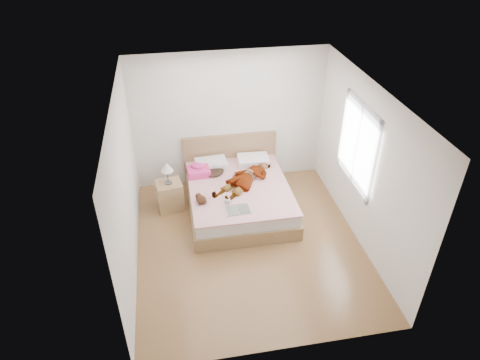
{
  "coord_description": "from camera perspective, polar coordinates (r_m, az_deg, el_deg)",
  "views": [
    {
      "loc": [
        -1.07,
        -5.16,
        4.76
      ],
      "look_at": [
        0.0,
        0.85,
        0.7
      ],
      "focal_mm": 32.0,
      "sensor_mm": 36.0,
      "label": 1
    }
  ],
  "objects": [
    {
      "name": "ground",
      "position": [
        7.1,
        1.22,
        -8.47
      ],
      "size": [
        4.0,
        4.0,
        0.0
      ],
      "primitive_type": "plane",
      "color": "#512D19",
      "rests_on": "ground"
    },
    {
      "name": "woman",
      "position": [
        7.59,
        0.78,
        0.5
      ],
      "size": [
        1.46,
        1.43,
        0.2
      ],
      "primitive_type": "imported",
      "rotation": [
        0.0,
        0.0,
        -0.8
      ],
      "color": "white",
      "rests_on": "bed"
    },
    {
      "name": "hair",
      "position": [
        7.93,
        -3.88,
        1.48
      ],
      "size": [
        0.58,
        0.65,
        0.08
      ],
      "primitive_type": "ellipsoid",
      "rotation": [
        0.0,
        0.0,
        0.25
      ],
      "color": "black",
      "rests_on": "bed"
    },
    {
      "name": "phone",
      "position": [
        7.83,
        -3.37,
        2.11
      ],
      "size": [
        0.09,
        0.09,
        0.05
      ],
      "primitive_type": "cube",
      "rotation": [
        0.44,
        0.0,
        0.77
      ],
      "color": "silver",
      "rests_on": "bed"
    },
    {
      "name": "room_shell",
      "position": [
        6.97,
        15.39,
        4.43
      ],
      "size": [
        4.0,
        4.0,
        4.0
      ],
      "color": "white",
      "rests_on": "ground"
    },
    {
      "name": "bed",
      "position": [
        7.72,
        -0.24,
        -1.87
      ],
      "size": [
        1.8,
        2.08,
        1.0
      ],
      "color": "olive",
      "rests_on": "ground"
    },
    {
      "name": "towel",
      "position": [
        7.82,
        -5.57,
        1.28
      ],
      "size": [
        0.42,
        0.36,
        0.21
      ],
      "color": "#FC449A",
      "rests_on": "bed"
    },
    {
      "name": "magazine",
      "position": [
        6.95,
        -0.26,
        -3.99
      ],
      "size": [
        0.43,
        0.28,
        0.02
      ],
      "color": "white",
      "rests_on": "bed"
    },
    {
      "name": "coffee_mug",
      "position": [
        7.07,
        -1.63,
        -2.86
      ],
      "size": [
        0.12,
        0.11,
        0.09
      ],
      "color": "silver",
      "rests_on": "bed"
    },
    {
      "name": "plush_toy",
      "position": [
        7.11,
        -5.26,
        -2.53
      ],
      "size": [
        0.22,
        0.28,
        0.14
      ],
      "color": "black",
      "rests_on": "bed"
    },
    {
      "name": "nightstand",
      "position": [
        7.77,
        -9.36,
        -1.79
      ],
      "size": [
        0.49,
        0.45,
        0.95
      ],
      "color": "olive",
      "rests_on": "ground"
    }
  ]
}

